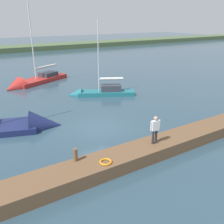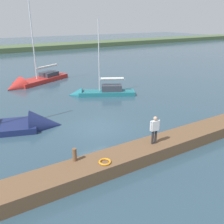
{
  "view_description": "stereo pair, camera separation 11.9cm",
  "coord_description": "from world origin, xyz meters",
  "px_view_note": "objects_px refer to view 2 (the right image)",
  "views": [
    {
      "loc": [
        8.11,
        15.06,
        7.86
      ],
      "look_at": [
        -0.97,
        0.38,
        1.29
      ],
      "focal_mm": 39.77,
      "sensor_mm": 36.0,
      "label": 1
    },
    {
      "loc": [
        8.01,
        15.12,
        7.86
      ],
      "look_at": [
        -0.97,
        0.38,
        1.29
      ],
      "focal_mm": 39.77,
      "sensor_mm": 36.0,
      "label": 2
    }
  ],
  "objects_px": {
    "mooring_post_near": "(75,155)",
    "person_on_dock": "(155,128)",
    "life_ring_buoy": "(105,162)",
    "sailboat_inner_slip": "(32,83)",
    "sailboat_far_left": "(9,128)",
    "sailboat_outer_mooring": "(99,93)"
  },
  "relations": [
    {
      "from": "mooring_post_near",
      "to": "person_on_dock",
      "type": "distance_m",
      "value": 4.92
    },
    {
      "from": "life_ring_buoy",
      "to": "sailboat_inner_slip",
      "type": "relative_size",
      "value": 0.06
    },
    {
      "from": "sailboat_inner_slip",
      "to": "person_on_dock",
      "type": "height_order",
      "value": "sailboat_inner_slip"
    },
    {
      "from": "life_ring_buoy",
      "to": "person_on_dock",
      "type": "height_order",
      "value": "person_on_dock"
    },
    {
      "from": "sailboat_far_left",
      "to": "person_on_dock",
      "type": "distance_m",
      "value": 11.0
    },
    {
      "from": "mooring_post_near",
      "to": "person_on_dock",
      "type": "bearing_deg",
      "value": 171.85
    },
    {
      "from": "mooring_post_near",
      "to": "sailboat_inner_slip",
      "type": "bearing_deg",
      "value": -98.48
    },
    {
      "from": "life_ring_buoy",
      "to": "mooring_post_near",
      "type": "bearing_deg",
      "value": -38.55
    },
    {
      "from": "sailboat_far_left",
      "to": "sailboat_outer_mooring",
      "type": "bearing_deg",
      "value": 41.38
    },
    {
      "from": "person_on_dock",
      "to": "mooring_post_near",
      "type": "bearing_deg",
      "value": 89.78
    },
    {
      "from": "mooring_post_near",
      "to": "sailboat_far_left",
      "type": "bearing_deg",
      "value": -75.09
    },
    {
      "from": "life_ring_buoy",
      "to": "sailboat_outer_mooring",
      "type": "xyz_separation_m",
      "value": [
        -6.7,
        -13.06,
        -0.64
      ]
    },
    {
      "from": "sailboat_outer_mooring",
      "to": "sailboat_inner_slip",
      "type": "relative_size",
      "value": 0.74
    },
    {
      "from": "life_ring_buoy",
      "to": "sailboat_far_left",
      "type": "bearing_deg",
      "value": -69.2
    },
    {
      "from": "life_ring_buoy",
      "to": "sailboat_inner_slip",
      "type": "xyz_separation_m",
      "value": [
        -1.81,
        -21.6,
        -0.63
      ]
    },
    {
      "from": "life_ring_buoy",
      "to": "sailboat_far_left",
      "type": "height_order",
      "value": "sailboat_far_left"
    },
    {
      "from": "sailboat_outer_mooring",
      "to": "sailboat_inner_slip",
      "type": "height_order",
      "value": "sailboat_inner_slip"
    },
    {
      "from": "sailboat_outer_mooring",
      "to": "person_on_dock",
      "type": "bearing_deg",
      "value": 103.84
    },
    {
      "from": "sailboat_outer_mooring",
      "to": "person_on_dock",
      "type": "distance_m",
      "value": 13.22
    },
    {
      "from": "life_ring_buoy",
      "to": "person_on_dock",
      "type": "bearing_deg",
      "value": -175.03
    },
    {
      "from": "sailboat_outer_mooring",
      "to": "sailboat_inner_slip",
      "type": "xyz_separation_m",
      "value": [
        4.89,
        -8.55,
        0.01
      ]
    },
    {
      "from": "person_on_dock",
      "to": "sailboat_outer_mooring",
      "type": "bearing_deg",
      "value": -5.87
    }
  ]
}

